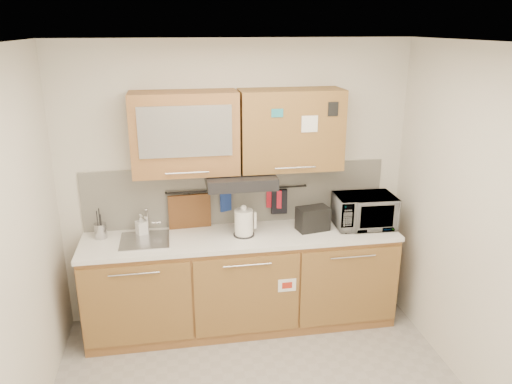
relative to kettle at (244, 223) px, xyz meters
name	(u,v)px	position (x,y,z in m)	size (l,w,h in m)	color
ceiling	(269,44)	(-0.02, -1.17, 1.56)	(3.20, 3.20, 0.00)	white
wall_back	(237,184)	(-0.02, 0.33, 0.26)	(3.20, 3.20, 0.00)	silver
wall_left	(4,273)	(-1.62, -1.17, 0.26)	(3.00, 3.00, 0.00)	silver
wall_right	(492,236)	(1.58, -1.17, 0.26)	(3.00, 3.00, 0.00)	silver
base_cabinet	(242,285)	(-0.02, 0.02, -0.63)	(2.80, 0.64, 0.88)	#AB723C
countertop	(242,237)	(-0.02, 0.02, -0.14)	(2.82, 0.62, 0.04)	white
backsplash	(237,194)	(-0.02, 0.31, 0.16)	(2.80, 0.02, 0.56)	silver
upper_cabinets	(238,131)	(-0.02, 0.15, 0.80)	(1.82, 0.37, 0.70)	#AB723C
range_hood	(240,179)	(-0.02, 0.08, 0.38)	(0.60, 0.46, 0.10)	black
sink	(145,240)	(-0.87, 0.03, -0.11)	(0.42, 0.40, 0.26)	silver
utensil_rail	(237,190)	(-0.02, 0.28, 0.22)	(0.02, 0.02, 1.30)	black
utensil_crock	(100,230)	(-1.25, 0.15, -0.04)	(0.11, 0.11, 0.27)	#AAAAAF
kettle	(244,223)	(0.00, 0.00, 0.00)	(0.21, 0.19, 0.29)	white
toaster	(313,218)	(0.64, 0.02, -0.01)	(0.31, 0.22, 0.22)	black
microwave	(364,211)	(1.13, 0.03, 0.03)	(0.54, 0.37, 0.30)	#999999
soap_bottle	(141,225)	(-0.90, 0.17, -0.02)	(0.09, 0.09, 0.19)	#999999
cutting_board	(190,219)	(-0.46, 0.26, -0.03)	(0.39, 0.03, 0.48)	brown
oven_mitt	(226,202)	(-0.13, 0.26, 0.12)	(0.11, 0.03, 0.18)	navy
dark_pouch	(279,202)	(0.37, 0.26, 0.09)	(0.15, 0.04, 0.23)	black
pot_holder	(274,199)	(0.33, 0.26, 0.12)	(0.14, 0.02, 0.17)	red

